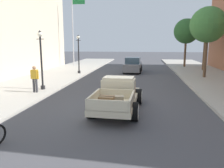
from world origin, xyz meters
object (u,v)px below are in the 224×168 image
object	(u,v)px
car_background_grey	(133,65)
street_tree_third	(206,26)
street_lamp_near	(41,56)
hotrod_truck_cream	(118,94)
street_tree_second	(208,25)
street_tree_farthest	(186,31)
street_lamp_far	(79,51)
pedestrian_sidewalk_left	(35,78)
flagpole	(74,22)

from	to	relation	value
car_background_grey	street_tree_third	world-z (taller)	street_tree_third
car_background_grey	street_lamp_near	world-z (taller)	street_lamp_near
hotrod_truck_cream	street_tree_second	world-z (taller)	street_tree_second
hotrod_truck_cream	car_background_grey	distance (m)	14.03
street_tree_second	street_tree_farthest	world-z (taller)	street_tree_second
street_lamp_far	pedestrian_sidewalk_left	bearing A→B (deg)	-91.00
street_lamp_near	street_tree_second	world-z (taller)	street_tree_second
street_tree_farthest	hotrod_truck_cream	bearing A→B (deg)	-108.29
street_tree_third	street_tree_farthest	distance (m)	3.63
street_lamp_near	street_tree_second	distance (m)	14.25
street_lamp_far	street_tree_farthest	distance (m)	14.43
car_background_grey	pedestrian_sidewalk_left	size ratio (longest dim) A/B	2.65
hotrod_truck_cream	street_lamp_far	world-z (taller)	street_lamp_far
street_tree_third	hotrod_truck_cream	bearing A→B (deg)	-116.16
street_tree_second	street_tree_farthest	bearing A→B (deg)	91.34
hotrod_truck_cream	flagpole	size ratio (longest dim) A/B	0.55
pedestrian_sidewalk_left	car_background_grey	bearing A→B (deg)	64.84
street_lamp_near	street_lamp_far	bearing A→B (deg)	89.13
street_lamp_far	street_tree_farthest	xyz separation A→B (m)	(11.76, 8.05, 2.25)
pedestrian_sidewalk_left	street_tree_farthest	bearing A→B (deg)	55.19
hotrod_truck_cream	car_background_grey	bearing A→B (deg)	89.94
street_lamp_far	street_tree_third	bearing A→B (deg)	19.78
hotrod_truck_cream	pedestrian_sidewalk_left	size ratio (longest dim) A/B	3.03
hotrod_truck_cream	street_lamp_near	world-z (taller)	street_lamp_near
flagpole	street_tree_second	distance (m)	16.35
flagpole	street_tree_second	world-z (taller)	flagpole
hotrod_truck_cream	street_lamp_far	xyz separation A→B (m)	(-5.33, 11.41, 1.63)
street_lamp_far	street_tree_third	size ratio (longest dim) A/B	0.60
hotrod_truck_cream	pedestrian_sidewalk_left	distance (m)	5.97
street_lamp_far	car_background_grey	bearing A→B (deg)	26.12
street_tree_second	street_tree_farthest	distance (m)	9.02
street_lamp_far	flagpole	world-z (taller)	flagpole
flagpole	street_tree_farthest	size ratio (longest dim) A/B	1.51
pedestrian_sidewalk_left	street_tree_second	size ratio (longest dim) A/B	0.27
car_background_grey	street_tree_farthest	distance (m)	9.25
pedestrian_sidewalk_left	street_tree_third	xyz separation A→B (m)	(13.44, 13.87, 3.93)
street_tree_second	street_tree_third	distance (m)	5.90
car_background_grey	street_tree_third	size ratio (longest dim) A/B	0.68
car_background_grey	street_tree_third	bearing A→B (deg)	15.19
hotrod_truck_cream	flagpole	world-z (taller)	flagpole
car_background_grey	street_lamp_far	size ratio (longest dim) A/B	1.13
street_tree_farthest	street_tree_second	bearing A→B (deg)	-88.66
flagpole	street_tree_third	world-z (taller)	flagpole
street_lamp_near	street_tree_third	size ratio (longest dim) A/B	0.60
pedestrian_sidewalk_left	street_tree_farthest	xyz separation A→B (m)	(11.92, 17.14, 3.55)
street_lamp_near	street_tree_farthest	distance (m)	20.19
street_lamp_near	street_tree_third	world-z (taller)	street_tree_third
street_lamp_near	flagpole	world-z (taller)	flagpole
car_background_grey	street_tree_third	xyz separation A→B (m)	(7.94, 2.16, 4.25)
hotrod_truck_cream	pedestrian_sidewalk_left	world-z (taller)	pedestrian_sidewalk_left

